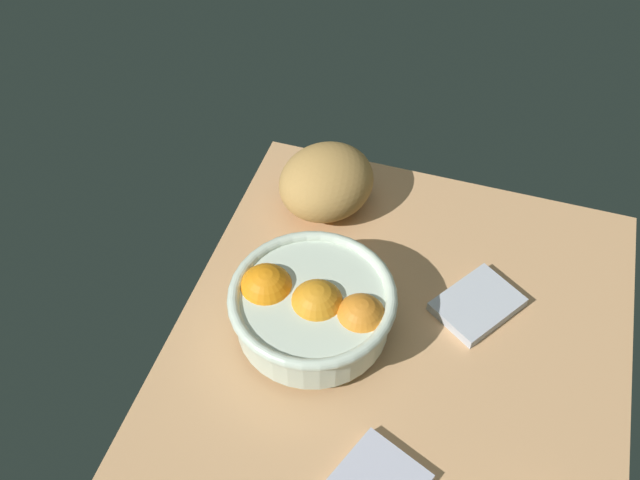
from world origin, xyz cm
name	(u,v)px	position (x,y,z in cm)	size (l,w,h in cm)	color
ground_plane	(393,366)	(0.00, 0.00, -1.50)	(72.30, 60.22, 3.00)	tan
fruit_bowl	(312,307)	(-1.43, -11.84, 5.23)	(22.06, 22.06, 9.80)	silver
bread_loaf	(326,182)	(-24.47, -16.92, 5.10)	(15.30, 13.68, 10.19)	tan
napkin_spare	(477,304)	(-11.69, 9.00, 0.77)	(11.43, 8.35, 1.53)	#B6BCC7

